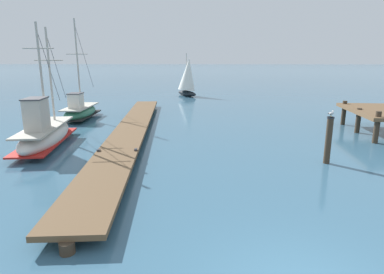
{
  "coord_description": "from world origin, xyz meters",
  "views": [
    {
      "loc": [
        -1.98,
        -5.17,
        4.43
      ],
      "look_at": [
        -2.5,
        7.11,
        1.4
      ],
      "focal_mm": 30.53,
      "sensor_mm": 36.0,
      "label": 1
    }
  ],
  "objects_px": {
    "mooring_piling": "(328,140)",
    "distant_sailboat": "(188,77)",
    "perched_seagull": "(331,113)",
    "fishing_boat_1": "(45,133)",
    "fishing_boat_0": "(80,111)"
  },
  "relations": [
    {
      "from": "mooring_piling",
      "to": "distant_sailboat",
      "type": "height_order",
      "value": "distant_sailboat"
    },
    {
      "from": "perched_seagull",
      "to": "fishing_boat_1",
      "type": "bearing_deg",
      "value": 171.31
    },
    {
      "from": "fishing_boat_0",
      "to": "fishing_boat_1",
      "type": "distance_m",
      "value": 7.74
    },
    {
      "from": "mooring_piling",
      "to": "fishing_boat_0",
      "type": "bearing_deg",
      "value": 146.04
    },
    {
      "from": "fishing_boat_1",
      "to": "mooring_piling",
      "type": "bearing_deg",
      "value": -8.67
    },
    {
      "from": "mooring_piling",
      "to": "perched_seagull",
      "type": "bearing_deg",
      "value": -140.9
    },
    {
      "from": "fishing_boat_1",
      "to": "distant_sailboat",
      "type": "relative_size",
      "value": 1.5
    },
    {
      "from": "fishing_boat_0",
      "to": "mooring_piling",
      "type": "relative_size",
      "value": 3.5
    },
    {
      "from": "fishing_boat_1",
      "to": "perched_seagull",
      "type": "height_order",
      "value": "fishing_boat_1"
    },
    {
      "from": "perched_seagull",
      "to": "fishing_boat_0",
      "type": "bearing_deg",
      "value": 146.02
    },
    {
      "from": "fishing_boat_1",
      "to": "mooring_piling",
      "type": "height_order",
      "value": "fishing_boat_1"
    },
    {
      "from": "fishing_boat_0",
      "to": "mooring_piling",
      "type": "xyz_separation_m",
      "value": [
        14.36,
        -9.67,
        0.45
      ]
    },
    {
      "from": "perched_seagull",
      "to": "distant_sailboat",
      "type": "bearing_deg",
      "value": 106.65
    },
    {
      "from": "fishing_boat_1",
      "to": "perched_seagull",
      "type": "distance_m",
      "value": 13.44
    },
    {
      "from": "fishing_boat_0",
      "to": "mooring_piling",
      "type": "bearing_deg",
      "value": -33.96
    }
  ]
}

